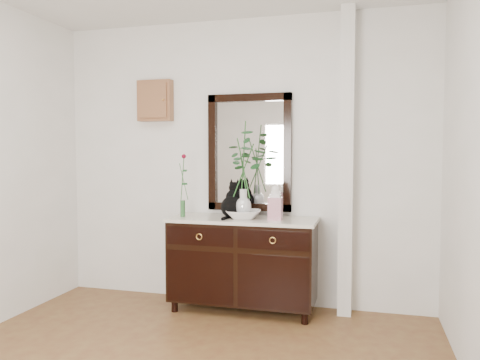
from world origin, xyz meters
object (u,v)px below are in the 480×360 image
(sideboard, at_px, (243,259))
(ginger_jar, at_px, (275,202))
(cat, at_px, (232,199))
(lotus_bowl, at_px, (243,214))

(sideboard, relative_size, ginger_jar, 4.19)
(sideboard, height_order, cat, cat)
(sideboard, relative_size, cat, 4.03)
(sideboard, bearing_deg, ginger_jar, -6.57)
(cat, bearing_deg, lotus_bowl, -19.82)
(lotus_bowl, height_order, ginger_jar, ginger_jar)
(sideboard, distance_m, ginger_jar, 0.62)
(lotus_bowl, xyz_separation_m, ginger_jar, (0.29, 0.00, 0.12))
(cat, distance_m, ginger_jar, 0.41)
(ginger_jar, bearing_deg, lotus_bowl, -179.91)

